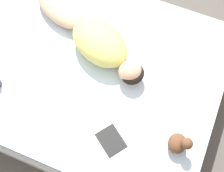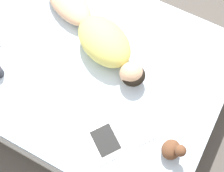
{
  "view_description": "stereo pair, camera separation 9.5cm",
  "coord_description": "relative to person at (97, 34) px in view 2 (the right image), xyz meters",
  "views": [
    {
      "loc": [
        0.99,
        0.67,
        2.84
      ],
      "look_at": [
        0.11,
        0.31,
        0.58
      ],
      "focal_mm": 50.0,
      "sensor_mm": 36.0,
      "label": 1
    },
    {
      "loc": [
        0.95,
        0.75,
        2.84
      ],
      "look_at": [
        0.11,
        0.31,
        0.58
      ],
      "focal_mm": 50.0,
      "sensor_mm": 36.0,
      "label": 2
    }
  ],
  "objects": [
    {
      "name": "ground_plane",
      "position": [
        0.22,
        0.01,
        -0.63
      ],
      "size": [
        12.0,
        12.0,
        0.0
      ],
      "primitive_type": "plane",
      "color": "#4C4742"
    },
    {
      "name": "bed",
      "position": [
        0.22,
        0.01,
        -0.37
      ],
      "size": [
        1.76,
        2.34,
        0.53
      ],
      "color": "beige",
      "rests_on": "ground_plane"
    },
    {
      "name": "person",
      "position": [
        0.0,
        0.0,
        0.0
      ],
      "size": [
        0.72,
        1.23,
        0.24
      ],
      "rotation": [
        0.0,
        0.0,
        -0.42
      ],
      "color": "tan",
      "rests_on": "bed"
    },
    {
      "name": "open_magazine",
      "position": [
        0.63,
        0.54,
        -0.1
      ],
      "size": [
        0.59,
        0.54,
        0.01
      ],
      "rotation": [
        0.0,
        0.0,
        -0.62
      ],
      "color": "white",
      "rests_on": "bed"
    },
    {
      "name": "plush_toy",
      "position": [
        0.57,
        0.94,
        -0.02
      ],
      "size": [
        0.15,
        0.16,
        0.2
      ],
      "color": "brown",
      "rests_on": "bed"
    }
  ]
}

